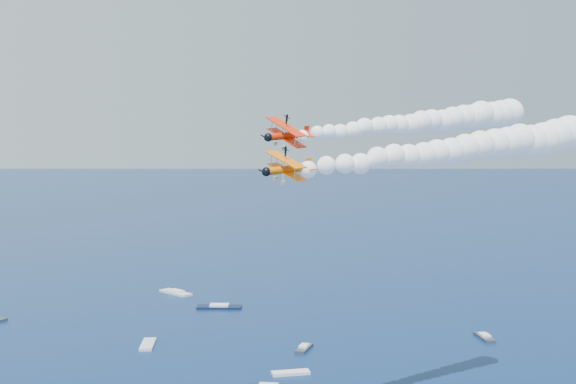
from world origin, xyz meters
name	(u,v)px	position (x,y,z in m)	size (l,w,h in m)	color
biplane_lead	(288,136)	(8.34, 41.66, 55.80)	(8.50, 9.54, 5.75)	red
biplane_trail	(288,169)	(-4.65, 14.68, 52.08)	(6.96, 7.81, 4.70)	#F86905
smoke_trail_lead	(416,123)	(35.84, 45.00, 57.89)	(54.68, 11.60, 9.82)	white
smoke_trail_trail	(459,149)	(23.00, 16.46, 54.17)	(54.93, 8.81, 9.82)	white
spectator_boats	(123,364)	(-3.59, 107.53, 0.35)	(221.81, 156.21, 0.70)	silver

